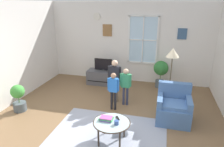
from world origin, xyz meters
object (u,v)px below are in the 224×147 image
object	(u,v)px
cup	(116,123)
remote_near_books	(118,118)
person_black_shirt	(115,76)
armchair	(173,108)
person_green_shirt	(126,83)
tv_stand	(103,77)
television	(103,65)
floor_lamp	(172,59)
book_stack	(106,119)
person_blue_shirt	(113,87)
coffee_table	(112,123)
potted_plant_corner	(18,97)
potted_plant_by_window	(161,71)

from	to	relation	value
cup	remote_near_books	world-z (taller)	cup
person_black_shirt	remote_near_books	bearing A→B (deg)	-74.03
armchair	person_green_shirt	distance (m)	1.37
person_black_shirt	tv_stand	bearing A→B (deg)	119.77
television	person_green_shirt	xyz separation A→B (m)	(1.02, -1.30, -0.05)
cup	person_black_shirt	world-z (taller)	person_black_shirt
person_black_shirt	floor_lamp	bearing A→B (deg)	-0.38
armchair	book_stack	world-z (taller)	armchair
person_blue_shirt	person_black_shirt	bearing A→B (deg)	99.80
coffee_table	potted_plant_corner	xyz separation A→B (m)	(-2.62, 0.62, -0.03)
tv_stand	potted_plant_corner	bearing A→B (deg)	-124.18
person_blue_shirt	potted_plant_by_window	bearing A→B (deg)	58.84
coffee_table	floor_lamp	world-z (taller)	floor_lamp
television	person_blue_shirt	distance (m)	1.81
floor_lamp	person_green_shirt	bearing A→B (deg)	-175.42
book_stack	remote_near_books	bearing A→B (deg)	26.87
tv_stand	floor_lamp	distance (m)	2.71
tv_stand	book_stack	size ratio (longest dim) A/B	4.01
potted_plant_corner	floor_lamp	bearing A→B (deg)	16.34
cup	potted_plant_by_window	xyz separation A→B (m)	(0.72, 3.19, 0.08)
remote_near_books	tv_stand	bearing A→B (deg)	112.35
potted_plant_corner	cup	bearing A→B (deg)	-13.78
potted_plant_corner	potted_plant_by_window	bearing A→B (deg)	36.12
cup	person_blue_shirt	distance (m)	1.40
armchair	cup	world-z (taller)	armchair
person_green_shirt	coffee_table	bearing A→B (deg)	-88.67
television	floor_lamp	distance (m)	2.55
armchair	cup	size ratio (longest dim) A/B	9.67
person_green_shirt	person_black_shirt	xyz separation A→B (m)	(-0.33, 0.10, 0.11)
cup	potted_plant_by_window	bearing A→B (deg)	77.23
coffee_table	book_stack	world-z (taller)	book_stack
person_green_shirt	potted_plant_corner	bearing A→B (deg)	-158.89
coffee_table	person_green_shirt	xyz separation A→B (m)	(-0.04, 1.61, 0.23)
person_black_shirt	person_blue_shirt	world-z (taller)	person_black_shirt
person_black_shirt	floor_lamp	xyz separation A→B (m)	(1.45, -0.01, 0.59)
television	coffee_table	size ratio (longest dim) A/B	0.80
armchair	cup	distance (m)	1.62
person_blue_shirt	potted_plant_by_window	world-z (taller)	person_blue_shirt
cup	potted_plant_by_window	size ratio (longest dim) A/B	0.10
potted_plant_corner	coffee_table	bearing A→B (deg)	-13.21
person_black_shirt	floor_lamp	size ratio (longest dim) A/B	0.75
armchair	coffee_table	distance (m)	1.65
cup	potted_plant_corner	xyz separation A→B (m)	(-2.73, 0.67, -0.11)
television	potted_plant_by_window	size ratio (longest dim) A/B	0.67
person_blue_shirt	remote_near_books	bearing A→B (deg)	-71.76
person_green_shirt	television	bearing A→B (deg)	127.93
potted_plant_by_window	television	bearing A→B (deg)	-173.48
cup	person_black_shirt	size ratio (longest dim) A/B	0.07
coffee_table	cup	bearing A→B (deg)	-26.57
book_stack	tv_stand	bearing A→B (deg)	107.94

